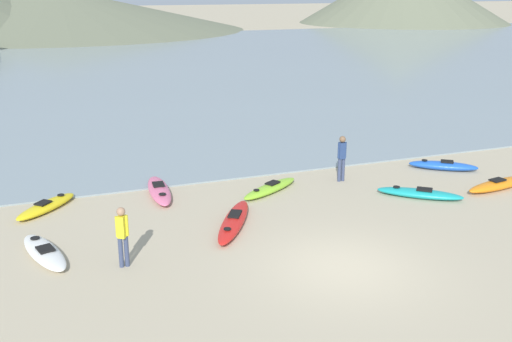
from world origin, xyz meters
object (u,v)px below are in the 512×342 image
kayak_on_sand_0 (234,221)px  kayak_on_sand_6 (500,184)px  person_near_waterline (342,156)px  kayak_on_sand_2 (270,188)px  kayak_on_sand_3 (420,193)px  kayak_on_sand_7 (46,206)px  person_near_foreground (122,233)px  kayak_on_sand_1 (443,166)px  kayak_on_sand_4 (44,252)px  kayak_on_sand_5 (159,190)px

kayak_on_sand_0 → kayak_on_sand_6: kayak_on_sand_6 is taller
kayak_on_sand_6 → person_near_waterline: (-4.88, 2.79, 0.81)m
kayak_on_sand_2 → kayak_on_sand_3: (4.58, -2.34, 0.00)m
kayak_on_sand_7 → person_near_foreground: 5.30m
kayak_on_sand_0 → kayak_on_sand_1: kayak_on_sand_1 is taller
kayak_on_sand_0 → kayak_on_sand_3: 6.76m
kayak_on_sand_2 → kayak_on_sand_4: (-7.62, -2.67, -0.02)m
kayak_on_sand_4 → kayak_on_sand_5: (3.93, 3.81, 0.02)m
kayak_on_sand_5 → kayak_on_sand_1: bearing=-5.8°
kayak_on_sand_0 → person_near_waterline: 5.81m
kayak_on_sand_0 → kayak_on_sand_1: size_ratio=1.35×
kayak_on_sand_1 → kayak_on_sand_7: kayak_on_sand_1 is taller
kayak_on_sand_4 → kayak_on_sand_6: (15.42, 0.09, 0.04)m
kayak_on_sand_4 → kayak_on_sand_5: bearing=44.2°
kayak_on_sand_4 → person_near_waterline: bearing=15.3°
kayak_on_sand_0 → kayak_on_sand_5: (-1.52, 3.59, 0.00)m
person_near_foreground → kayak_on_sand_2: bearing=35.2°
kayak_on_sand_6 → kayak_on_sand_1: bearing=99.5°
kayak_on_sand_0 → kayak_on_sand_4: (-5.44, -0.22, -0.02)m
kayak_on_sand_1 → person_near_waterline: 4.52m
kayak_on_sand_2 → kayak_on_sand_6: bearing=-18.3°
kayak_on_sand_6 → kayak_on_sand_4: bearing=-179.7°
kayak_on_sand_2 → kayak_on_sand_4: 8.08m
kayak_on_sand_7 → kayak_on_sand_5: bearing=3.5°
kayak_on_sand_1 → kayak_on_sand_5: size_ratio=0.78×
kayak_on_sand_2 → person_near_foreground: (-5.71, -4.03, 0.79)m
kayak_on_sand_2 → person_near_foreground: person_near_foreground is taller
kayak_on_sand_0 → kayak_on_sand_7: 6.23m
kayak_on_sand_1 → person_near_waterline: size_ratio=1.45×
kayak_on_sand_2 → kayak_on_sand_0: bearing=-131.7°
kayak_on_sand_2 → person_near_waterline: size_ratio=1.60×
kayak_on_sand_3 → kayak_on_sand_4: bearing=-178.5°
kayak_on_sand_0 → kayak_on_sand_2: size_ratio=1.23×
kayak_on_sand_5 → kayak_on_sand_7: 3.74m
kayak_on_sand_1 → kayak_on_sand_6: size_ratio=0.78×
kayak_on_sand_4 → person_near_waterline: person_near_waterline is taller
person_near_waterline → kayak_on_sand_0: bearing=-152.4°
kayak_on_sand_0 → kayak_on_sand_5: 3.90m
kayak_on_sand_6 → person_near_foreground: bearing=-173.9°
kayak_on_sand_6 → kayak_on_sand_7: (-15.23, 3.50, -0.03)m
kayak_on_sand_5 → kayak_on_sand_3: bearing=-22.9°
kayak_on_sand_7 → kayak_on_sand_6: bearing=-12.9°
kayak_on_sand_5 → kayak_on_sand_7: kayak_on_sand_5 is taller
kayak_on_sand_5 → kayak_on_sand_0: bearing=-67.1°
kayak_on_sand_1 → person_near_foreground: 13.71m
person_near_foreground → person_near_waterline: (8.63, 4.25, 0.05)m
kayak_on_sand_1 → kayak_on_sand_3: kayak_on_sand_1 is taller
kayak_on_sand_6 → kayak_on_sand_3: bearing=175.9°
kayak_on_sand_2 → kayak_on_sand_6: (7.80, -2.57, 0.03)m
kayak_on_sand_7 → kayak_on_sand_1: bearing=-3.4°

